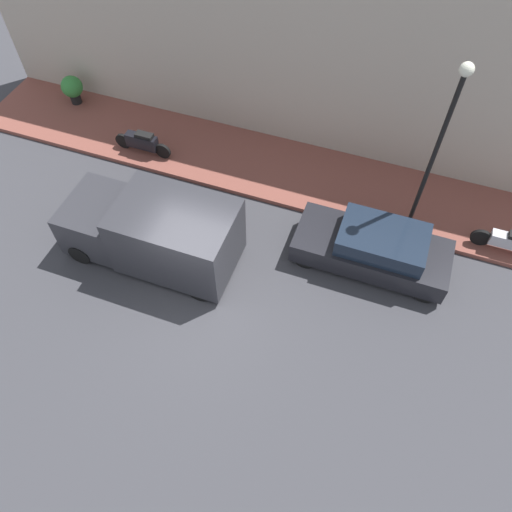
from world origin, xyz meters
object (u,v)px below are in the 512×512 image
streetlamp (441,138)px  delivery_van (153,231)px  parked_car (374,248)px  scooter_silver (511,242)px  motorcycle_black (142,142)px  potted_plant (72,88)px

streetlamp → delivery_van: bearing=116.5°
parked_car → scooter_silver: parked_car is taller
scooter_silver → motorcycle_black: bearing=89.1°
scooter_silver → streetlamp: streetlamp is taller
scooter_silver → potted_plant: 15.05m
scooter_silver → potted_plant: potted_plant is taller
scooter_silver → potted_plant: size_ratio=2.02×
parked_car → potted_plant: (3.27, 11.44, 0.12)m
scooter_silver → potted_plant: bearing=83.4°
delivery_van → parked_car: bearing=-72.6°
streetlamp → potted_plant: streetlamp is taller
potted_plant → parked_car: bearing=-105.9°
parked_car → delivery_van: bearing=107.4°
delivery_van → motorcycle_black: (3.52, 2.25, -0.46)m
streetlamp → potted_plant: (1.86, 12.18, -2.76)m
motorcycle_black → scooter_silver: bearing=-90.9°
potted_plant → delivery_van: bearing=-131.2°
parked_car → delivery_van: (-1.78, 5.67, 0.41)m
delivery_van → scooter_silver: bearing=-70.0°
parked_car → motorcycle_black: (1.74, 7.92, -0.06)m
delivery_van → motorcycle_black: 4.20m
motorcycle_black → potted_plant: (1.53, 3.52, 0.17)m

